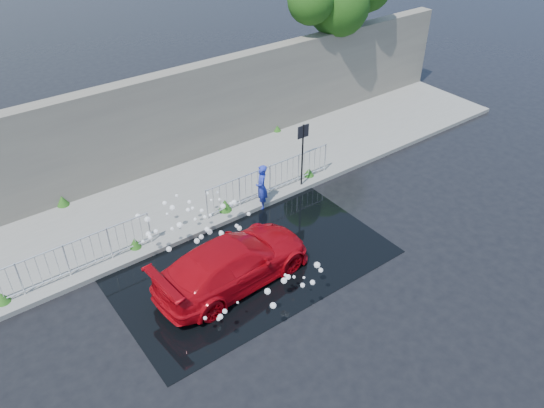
% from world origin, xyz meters
% --- Properties ---
extents(ground, '(90.00, 90.00, 0.00)m').
position_xyz_m(ground, '(0.00, 0.00, 0.00)').
color(ground, black).
rests_on(ground, ground).
extents(pavement, '(30.00, 4.00, 0.15)m').
position_xyz_m(pavement, '(0.00, 5.00, 0.07)').
color(pavement, slate).
rests_on(pavement, ground).
extents(curb, '(30.00, 0.25, 0.16)m').
position_xyz_m(curb, '(0.00, 3.00, 0.08)').
color(curb, slate).
rests_on(curb, ground).
extents(retaining_wall, '(30.00, 0.60, 3.50)m').
position_xyz_m(retaining_wall, '(0.00, 7.20, 1.90)').
color(retaining_wall, '#655E55').
rests_on(retaining_wall, pavement).
extents(puddle, '(8.00, 5.00, 0.01)m').
position_xyz_m(puddle, '(0.50, 1.00, 0.01)').
color(puddle, black).
rests_on(puddle, ground).
extents(sign_post, '(0.45, 0.06, 2.50)m').
position_xyz_m(sign_post, '(4.20, 3.10, 1.72)').
color(sign_post, black).
rests_on(sign_post, ground).
extents(railing_left, '(5.05, 0.05, 1.10)m').
position_xyz_m(railing_left, '(-4.00, 3.35, 0.74)').
color(railing_left, silver).
rests_on(railing_left, pavement).
extents(railing_right, '(5.05, 0.05, 1.10)m').
position_xyz_m(railing_right, '(3.00, 3.35, 0.74)').
color(railing_right, silver).
rests_on(railing_right, pavement).
extents(weeds, '(12.17, 3.93, 0.41)m').
position_xyz_m(weeds, '(-0.30, 4.44, 0.32)').
color(weeds, '#195115').
rests_on(weeds, pavement).
extents(water_spray, '(3.54, 5.68, 1.02)m').
position_xyz_m(water_spray, '(-0.23, 1.67, 0.73)').
color(water_spray, white).
rests_on(water_spray, ground).
extents(red_car, '(4.79, 2.23, 1.35)m').
position_xyz_m(red_car, '(-0.33, 0.55, 0.68)').
color(red_car, '#AD0610').
rests_on(red_car, ground).
extents(person, '(0.64, 0.70, 1.60)m').
position_xyz_m(person, '(2.40, 3.00, 0.80)').
color(person, '#2332B2').
rests_on(person, ground).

